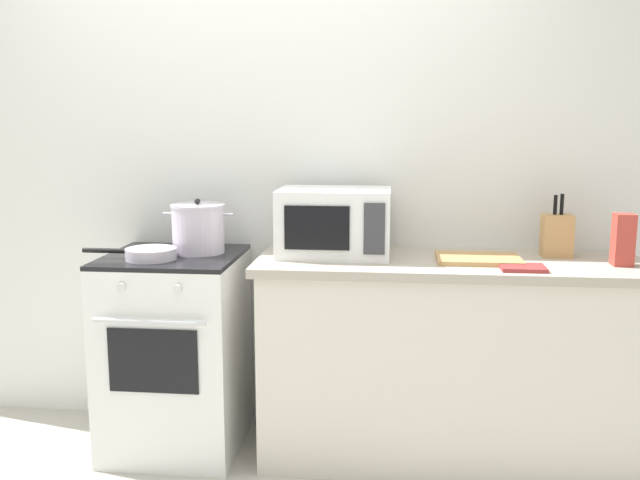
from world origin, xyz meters
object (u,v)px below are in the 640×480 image
at_px(cutting_board, 478,259).
at_px(knife_block, 557,235).
at_px(stove, 176,351).
at_px(pasta_box, 623,240).
at_px(stock_pot, 198,228).
at_px(oven_mitt, 523,268).
at_px(microwave, 335,222).
at_px(frying_pan, 149,254).

relative_size(cutting_board, knife_block, 1.27).
bearing_deg(stove, cutting_board, 0.05).
xyz_separation_m(stove, pasta_box, (1.96, -0.03, 0.57)).
xyz_separation_m(stove, stock_pot, (0.11, 0.06, 0.57)).
relative_size(cutting_board, oven_mitt, 2.00).
height_order(microwave, cutting_board, microwave).
bearing_deg(oven_mitt, knife_block, 56.81).
bearing_deg(cutting_board, pasta_box, -2.92).
xyz_separation_m(cutting_board, knife_block, (0.36, 0.14, 0.09)).
height_order(stock_pot, cutting_board, stock_pot).
distance_m(cutting_board, pasta_box, 0.60).
height_order(cutting_board, oven_mitt, cutting_board).
relative_size(stock_pot, knife_block, 1.16).
bearing_deg(stove, oven_mitt, -5.92).
distance_m(knife_block, pasta_box, 0.29).
bearing_deg(pasta_box, oven_mitt, -163.12).
xyz_separation_m(frying_pan, microwave, (0.80, 0.19, 0.12)).
distance_m(cutting_board, knife_block, 0.39).
relative_size(stove, knife_block, 3.25).
bearing_deg(stove, pasta_box, -0.84).
bearing_deg(stock_pot, pasta_box, -2.82).
bearing_deg(stock_pot, stove, -149.88).
height_order(stove, cutting_board, cutting_board).
xyz_separation_m(frying_pan, pasta_box, (2.02, 0.09, 0.08)).
relative_size(stove, frying_pan, 2.18).
bearing_deg(cutting_board, frying_pan, -175.35).
bearing_deg(cutting_board, microwave, 173.00).
distance_m(stock_pot, frying_pan, 0.26).
bearing_deg(pasta_box, stock_pot, 177.18).
xyz_separation_m(pasta_box, oven_mitt, (-0.43, -0.13, -0.10)).
bearing_deg(microwave, stock_pot, -178.46).
bearing_deg(cutting_board, stove, -179.95).
height_order(stove, frying_pan, frying_pan).
bearing_deg(stove, microwave, 6.14).
distance_m(stock_pot, oven_mitt, 1.44).
bearing_deg(microwave, frying_pan, -166.31).
bearing_deg(pasta_box, microwave, 174.96).
height_order(microwave, knife_block, microwave).
distance_m(frying_pan, knife_block, 1.81).
distance_m(stove, stock_pot, 0.59).
xyz_separation_m(cutting_board, pasta_box, (0.59, -0.03, 0.10)).
xyz_separation_m(microwave, cutting_board, (0.64, -0.08, -0.14)).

